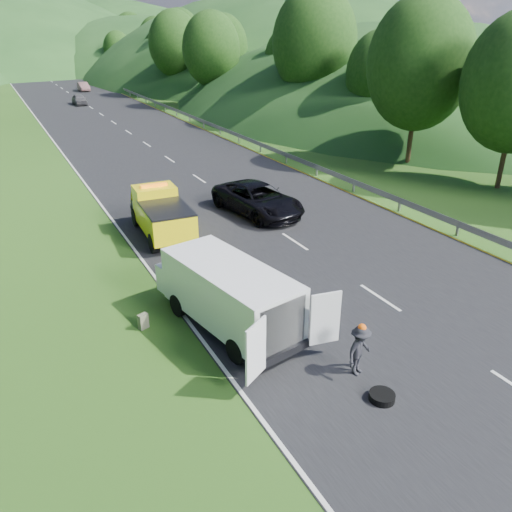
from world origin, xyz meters
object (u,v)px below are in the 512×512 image
tow_truck (161,213)px  spare_tire (381,400)px  white_van (227,292)px  worker (357,373)px  child (223,325)px  passing_suv (258,214)px  woman (201,317)px  suitcase (143,321)px

tow_truck → spare_tire: bearing=-80.5°
white_van → worker: white_van is taller
child → passing_suv: bearing=73.8°
woman → worker: size_ratio=1.02×
white_van → suitcase: white_van is taller
tow_truck → spare_tire: (1.54, -14.06, -1.12)m
tow_truck → woman: tow_truck is taller
tow_truck → white_van: size_ratio=0.80×
woman → suitcase: size_ratio=3.01×
white_van → woman: 1.70m
passing_suv → suitcase: bearing=-145.2°
child → passing_suv: passing_suv is taller
worker → spare_tire: worker is taller
child → white_van: bearing=-30.3°
child → spare_tire: size_ratio=1.37×
white_van → passing_suv: white_van is taller
woman → passing_suv: 10.74m
spare_tire → worker: bearing=83.5°
white_van → worker: 4.82m
child → woman: bearing=138.8°
suitcase → spare_tire: bearing=-54.1°
passing_suv → woman: bearing=-137.1°
child → worker: bearing=-42.3°
white_van → spare_tire: (2.13, -5.26, -1.29)m
spare_tire → tow_truck: bearing=96.2°
woman → suitcase: woman is taller
spare_tire → passing_suv: (3.95, 14.61, 0.00)m
tow_truck → suitcase: tow_truck is taller
woman → spare_tire: 6.78m
suitcase → worker: bearing=-47.4°
worker → passing_suv: 13.92m
child → passing_suv: 11.10m
worker → passing_suv: bearing=53.3°
spare_tire → passing_suv: passing_suv is taller
worker → tow_truck: bearing=76.6°
tow_truck → passing_suv: size_ratio=0.94×
white_van → woman: (-0.60, 0.94, -1.29)m
white_van → suitcase: 2.99m
child → spare_tire: bearing=-49.5°
passing_suv → white_van: bearing=-131.7°
child → suitcase: bearing=174.3°
worker → spare_tire: size_ratio=2.24×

